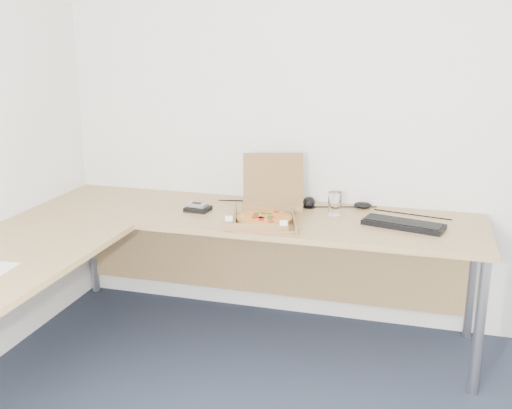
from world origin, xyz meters
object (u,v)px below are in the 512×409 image
(desk, at_px, (168,238))
(wallet, at_px, (198,209))
(pizza_box, at_px, (265,215))
(drinking_glass, at_px, (335,204))
(keyboard, at_px, (403,224))

(desk, xyz_separation_m, wallet, (0.01, 0.40, 0.04))
(desk, relative_size, pizza_box, 6.53)
(pizza_box, bearing_deg, wallet, 150.23)
(pizza_box, xyz_separation_m, wallet, (-0.42, 0.10, -0.03))
(desk, relative_size, wallet, 18.88)
(pizza_box, xyz_separation_m, drinking_glass, (0.33, 0.23, 0.02))
(pizza_box, distance_m, drinking_glass, 0.41)
(drinking_glass, height_order, keyboard, drinking_glass)
(keyboard, bearing_deg, desk, -146.16)
(drinking_glass, relative_size, keyboard, 0.31)
(desk, xyz_separation_m, drinking_glass, (0.76, 0.53, 0.09))
(drinking_glass, distance_m, keyboard, 0.40)
(desk, distance_m, drinking_glass, 0.93)
(desk, distance_m, keyboard, 1.21)
(wallet, bearing_deg, desk, -87.15)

